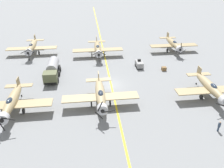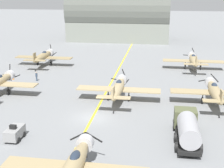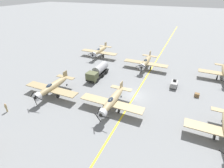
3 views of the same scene
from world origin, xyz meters
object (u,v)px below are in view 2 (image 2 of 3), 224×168
(airplane_far_right, at_px, (194,60))
(hangar, at_px, (119,15))
(traffic_cone, at_px, (13,78))
(ground_crew_inspecting, at_px, (37,76))
(tow_tractor, at_px, (15,133))
(airplane_near_center, at_px, (73,168))
(airplane_mid_right, at_px, (215,91))
(airplane_far_left, at_px, (43,56))
(fuel_tanker, at_px, (187,128))
(airplane_mid_center, at_px, (118,88))

(airplane_far_right, xyz_separation_m, hangar, (-19.54, 36.15, 5.75))
(traffic_cone, bearing_deg, ground_crew_inspecting, -3.53)
(airplane_far_right, xyz_separation_m, tow_tractor, (-21.74, -33.70, -1.22))
(airplane_near_center, bearing_deg, traffic_cone, 105.91)
(airplane_mid_right, bearing_deg, tow_tractor, -138.91)
(airplane_mid_right, height_order, hangar, hangar)
(airplane_far_right, distance_m, traffic_cone, 34.55)
(airplane_mid_right, xyz_separation_m, traffic_cone, (-33.37, 7.84, -1.74))
(traffic_cone, bearing_deg, airplane_mid_right, -13.23)
(airplane_far_left, relative_size, traffic_cone, 21.82)
(fuel_tanker, distance_m, ground_crew_inspecting, 30.88)
(airplane_near_center, xyz_separation_m, airplane_mid_right, (14.14, 21.53, 0.00))
(airplane_near_center, bearing_deg, airplane_mid_right, 39.41)
(airplane_far_right, distance_m, hangar, 41.50)
(airplane_far_left, xyz_separation_m, traffic_cone, (-1.72, -10.60, -1.74))
(fuel_tanker, xyz_separation_m, traffic_cone, (-28.84, 19.30, -1.24))
(airplane_far_right, bearing_deg, airplane_mid_center, -103.99)
(airplane_far_right, bearing_deg, airplane_mid_right, -69.83)
(airplane_far_right, height_order, airplane_mid_right, same)
(airplane_mid_right, height_order, ground_crew_inspecting, airplane_mid_right)
(tow_tractor, height_order, traffic_cone, tow_tractor)
(fuel_tanker, distance_m, traffic_cone, 34.72)
(airplane_far_left, bearing_deg, airplane_far_right, -6.10)
(traffic_cone, bearing_deg, airplane_mid_center, -22.74)
(airplane_near_center, bearing_deg, ground_crew_inspecting, 99.52)
(airplane_mid_right, bearing_deg, airplane_far_right, 102.46)
(tow_tractor, distance_m, hangar, 70.23)
(traffic_cone, bearing_deg, fuel_tanker, -33.79)
(tow_tractor, bearing_deg, fuel_tanker, 7.74)
(airplane_mid_right, relative_size, ground_crew_inspecting, 7.38)
(airplane_near_center, height_order, traffic_cone, airplane_near_center)
(airplane_far_right, xyz_separation_m, traffic_cone, (-32.38, -11.93, -1.74))
(airplane_mid_center, xyz_separation_m, hangar, (-7.19, 56.47, 5.75))
(fuel_tanker, bearing_deg, traffic_cone, 146.21)
(airplane_mid_center, relative_size, fuel_tanker, 1.50)
(ground_crew_inspecting, bearing_deg, fuel_tanker, -38.03)
(airplane_far_left, bearing_deg, airplane_mid_right, -38.81)
(airplane_far_left, bearing_deg, traffic_cone, -107.81)
(tow_tractor, xyz_separation_m, ground_crew_inspecting, (-6.12, 21.49, 0.10))
(airplane_near_center, distance_m, ground_crew_inspecting, 32.63)
(tow_tractor, xyz_separation_m, hangar, (2.20, 69.85, 6.97))
(airplane_near_center, bearing_deg, airplane_mid_center, 70.53)
(tow_tractor, bearing_deg, airplane_mid_center, 54.95)
(airplane_far_right, relative_size, fuel_tanker, 1.50)
(traffic_cone, bearing_deg, airplane_far_right, 20.22)
(airplane_near_center, distance_m, airplane_mid_right, 25.76)
(airplane_far_right, height_order, traffic_cone, airplane_far_right)
(ground_crew_inspecting, bearing_deg, airplane_mid_center, -27.62)
(airplane_mid_right, relative_size, traffic_cone, 21.82)
(airplane_far_left, relative_size, hangar, 0.39)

